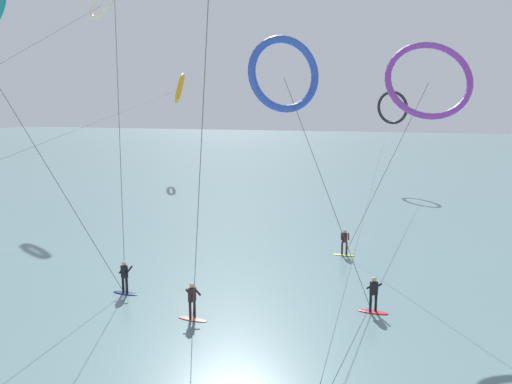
% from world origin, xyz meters
% --- Properties ---
extents(sea_water, '(400.00, 200.00, 0.08)m').
position_xyz_m(sea_water, '(0.00, 107.07, 0.04)').
color(sea_water, slate).
rests_on(sea_water, ground).
extents(surfer_crimson, '(1.40, 0.72, 1.70)m').
position_xyz_m(surfer_crimson, '(5.68, 22.15, 0.82)').
color(surfer_crimson, red).
rests_on(surfer_crimson, ground).
extents(surfer_lime, '(1.40, 0.62, 1.70)m').
position_xyz_m(surfer_lime, '(2.93, 30.43, 0.82)').
color(surfer_lime, '#8CC62D').
rests_on(surfer_lime, ground).
extents(surfer_coral, '(1.40, 0.64, 1.70)m').
position_xyz_m(surfer_coral, '(-1.73, 18.63, 0.82)').
color(surfer_coral, '#EA7260').
rests_on(surfer_coral, ground).
extents(surfer_navy, '(1.40, 0.62, 1.70)m').
position_xyz_m(surfer_navy, '(-6.34, 20.17, 0.82)').
color(surfer_navy, navy).
rests_on(surfer_navy, ground).
extents(kite_ivory, '(4.36, 37.75, 21.79)m').
position_xyz_m(kite_ivory, '(-24.64, 43.55, 19.93)').
color(kite_ivory, silver).
rests_on(kite_ivory, ground).
extents(kite_amber, '(4.07, 52.11, 14.25)m').
position_xyz_m(kite_amber, '(-25.01, 59.84, 12.14)').
color(kite_amber, orange).
rests_on(kite_amber, ground).
extents(kite_charcoal, '(3.98, 48.69, 11.48)m').
position_xyz_m(kite_charcoal, '(3.21, 59.66, 9.47)').
color(kite_charcoal, black).
rests_on(kite_charcoal, ground).
extents(kite_violet, '(7.02, 4.36, 12.88)m').
position_xyz_m(kite_violet, '(7.43, 27.86, 10.78)').
color(kite_violet, purple).
rests_on(kite_violet, ground).
extents(kite_cobalt, '(6.42, 3.16, 12.78)m').
position_xyz_m(kite_cobalt, '(0.97, 23.32, 10.92)').
color(kite_cobalt, '#2647B7').
rests_on(kite_cobalt, ground).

